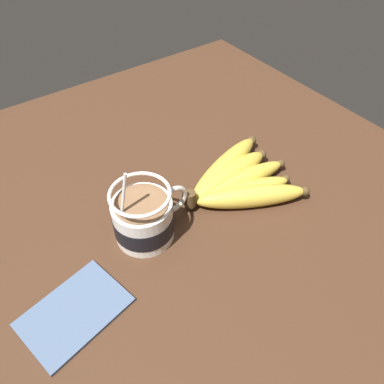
# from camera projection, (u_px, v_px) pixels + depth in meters

# --- Properties ---
(table) EXTENTS (1.11, 1.11, 0.03)m
(table) POSITION_uv_depth(u_px,v_px,m) (171.00, 244.00, 0.64)
(table) COLOR #422819
(table) RESTS_ON ground
(coffee_mug) EXTENTS (0.14, 0.10, 0.15)m
(coffee_mug) POSITION_uv_depth(u_px,v_px,m) (144.00, 218.00, 0.60)
(coffee_mug) COLOR white
(coffee_mug) RESTS_ON table
(banana_bunch) EXTENTS (0.22, 0.20, 0.04)m
(banana_bunch) POSITION_uv_depth(u_px,v_px,m) (237.00, 181.00, 0.69)
(banana_bunch) COLOR #4C381E
(banana_bunch) RESTS_ON table
(napkin) EXTENTS (0.16, 0.13, 0.01)m
(napkin) POSITION_uv_depth(u_px,v_px,m) (75.00, 312.00, 0.53)
(napkin) COLOR slate
(napkin) RESTS_ON table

